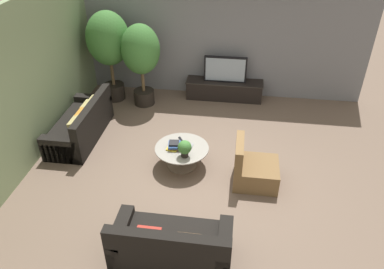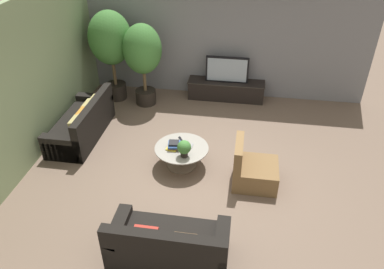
# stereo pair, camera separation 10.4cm
# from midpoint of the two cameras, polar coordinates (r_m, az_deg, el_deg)

# --- Properties ---
(ground_plane) EXTENTS (24.00, 24.00, 0.00)m
(ground_plane) POSITION_cam_midpoint_polar(r_m,az_deg,el_deg) (7.33, 1.23, -5.04)
(ground_plane) COLOR brown
(back_wall_stone) EXTENTS (7.40, 0.12, 3.00)m
(back_wall_stone) POSITION_cam_midpoint_polar(r_m,az_deg,el_deg) (9.47, 4.17, 14.62)
(back_wall_stone) COLOR slate
(back_wall_stone) RESTS_ON ground
(side_wall_left) EXTENTS (0.12, 7.40, 3.00)m
(side_wall_left) POSITION_cam_midpoint_polar(r_m,az_deg,el_deg) (7.74, -23.27, 7.40)
(side_wall_left) COLOR gray
(side_wall_left) RESTS_ON ground
(media_console) EXTENTS (1.94, 0.50, 0.47)m
(media_console) POSITION_cam_midpoint_polar(r_m,az_deg,el_deg) (9.65, 5.51, 6.83)
(media_console) COLOR black
(media_console) RESTS_ON ground
(television) EXTENTS (1.06, 0.13, 0.65)m
(television) POSITION_cam_midpoint_polar(r_m,az_deg,el_deg) (9.41, 5.69, 9.79)
(television) COLOR black
(television) RESTS_ON media_console
(coffee_table) EXTENTS (1.03, 1.03, 0.42)m
(coffee_table) POSITION_cam_midpoint_polar(r_m,az_deg,el_deg) (7.20, -1.17, -2.82)
(coffee_table) COLOR #756656
(coffee_table) RESTS_ON ground
(couch_by_wall) EXTENTS (0.84, 1.95, 0.84)m
(couch_by_wall) POSITION_cam_midpoint_polar(r_m,az_deg,el_deg) (8.39, -15.97, 1.50)
(couch_by_wall) COLOR black
(couch_by_wall) RESTS_ON ground
(couch_near_entry) EXTENTS (1.71, 0.84, 0.84)m
(couch_near_entry) POSITION_cam_midpoint_polar(r_m,az_deg,el_deg) (5.60, -3.05, -16.57)
(couch_near_entry) COLOR black
(couch_near_entry) RESTS_ON ground
(armchair_wicker) EXTENTS (0.80, 0.76, 0.86)m
(armchair_wicker) POSITION_cam_midpoint_polar(r_m,az_deg,el_deg) (6.92, 9.63, -5.40)
(armchair_wicker) COLOR brown
(armchair_wicker) RESTS_ON ground
(potted_palm_tall) EXTENTS (1.03, 1.03, 2.23)m
(potted_palm_tall) POSITION_cam_midpoint_polar(r_m,az_deg,el_deg) (9.34, -12.00, 13.62)
(potted_palm_tall) COLOR black
(potted_palm_tall) RESTS_ON ground
(potted_palm_corner) EXTENTS (0.91, 0.91, 2.02)m
(potted_palm_corner) POSITION_cam_midpoint_polar(r_m,az_deg,el_deg) (9.01, -7.21, 12.15)
(potted_palm_corner) COLOR black
(potted_palm_corner) RESTS_ON ground
(potted_plant_tabletop) EXTENTS (0.26, 0.26, 0.33)m
(potted_plant_tabletop) POSITION_cam_midpoint_polar(r_m,az_deg,el_deg) (6.80, -0.77, -2.04)
(potted_plant_tabletop) COLOR black
(potted_plant_tabletop) RESTS_ON coffee_table
(book_stack) EXTENTS (0.28, 0.32, 0.13)m
(book_stack) POSITION_cam_midpoint_polar(r_m,az_deg,el_deg) (7.10, -2.37, -1.61)
(book_stack) COLOR gold
(book_stack) RESTS_ON coffee_table
(remote_black) EXTENTS (0.11, 0.16, 0.02)m
(remote_black) POSITION_cam_midpoint_polar(r_m,az_deg,el_deg) (7.35, -1.33, -0.71)
(remote_black) COLOR black
(remote_black) RESTS_ON coffee_table
(remote_silver) EXTENTS (0.06, 0.16, 0.02)m
(remote_silver) POSITION_cam_midpoint_polar(r_m,az_deg,el_deg) (7.15, 0.34, -1.78)
(remote_silver) COLOR gray
(remote_silver) RESTS_ON coffee_table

